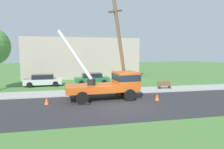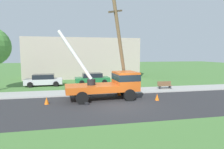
# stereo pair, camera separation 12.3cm
# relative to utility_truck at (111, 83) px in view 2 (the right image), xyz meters

# --- Properties ---
(ground_plane) EXTENTS (120.00, 120.00, 0.00)m
(ground_plane) POSITION_rel_utility_truck_xyz_m (0.18, 9.71, -1.41)
(ground_plane) COLOR #477538
(road_asphalt) EXTENTS (80.00, 7.63, 0.01)m
(road_asphalt) POSITION_rel_utility_truck_xyz_m (0.18, -2.29, -1.40)
(road_asphalt) COLOR #2B2B2D
(road_asphalt) RESTS_ON ground
(sidewalk_strip) EXTENTS (80.00, 2.88, 0.10)m
(sidewalk_strip) POSITION_rel_utility_truck_xyz_m (0.18, 2.96, -1.36)
(sidewalk_strip) COLOR #9E9E99
(sidewalk_strip) RESTS_ON ground
(utility_truck) EXTENTS (6.91, 3.21, 5.98)m
(utility_truck) POSITION_rel_utility_truck_xyz_m (0.00, 0.00, 0.00)
(utility_truck) COLOR #C65119
(utility_truck) RESTS_ON ground
(leaning_utility_pole) EXTENTS (2.43, 1.94, 8.83)m
(leaning_utility_pole) POSITION_rel_utility_truck_xyz_m (1.14, 1.36, 3.13)
(leaning_utility_pole) COLOR brown
(leaning_utility_pole) RESTS_ON ground
(traffic_cone_ahead) EXTENTS (0.36, 0.36, 0.56)m
(traffic_cone_ahead) POSITION_rel_utility_truck_xyz_m (3.70, -1.36, -1.13)
(traffic_cone_ahead) COLOR orange
(traffic_cone_ahead) RESTS_ON ground
(traffic_cone_behind) EXTENTS (0.36, 0.36, 0.56)m
(traffic_cone_behind) POSITION_rel_utility_truck_xyz_m (-5.36, -0.84, -1.13)
(traffic_cone_behind) COLOR orange
(traffic_cone_behind) RESTS_ON ground
(traffic_cone_curbside) EXTENTS (0.36, 0.36, 0.56)m
(traffic_cone_curbside) POSITION_rel_utility_truck_xyz_m (0.97, 1.14, -1.13)
(traffic_cone_curbside) COLOR orange
(traffic_cone_curbside) RESTS_ON ground
(parked_sedan_silver) EXTENTS (4.48, 2.15, 1.42)m
(parked_sedan_silver) POSITION_rel_utility_truck_xyz_m (-6.85, 8.24, -0.70)
(parked_sedan_silver) COLOR #B7B7BF
(parked_sedan_silver) RESTS_ON ground
(parked_sedan_green) EXTENTS (4.49, 2.18, 1.42)m
(parked_sedan_green) POSITION_rel_utility_truck_xyz_m (-0.86, 8.59, -0.70)
(parked_sedan_green) COLOR #1E6638
(parked_sedan_green) RESTS_ON ground
(park_bench) EXTENTS (1.60, 0.45, 0.90)m
(park_bench) POSITION_rel_utility_truck_xyz_m (6.60, 3.03, -0.95)
(park_bench) COLOR brown
(park_bench) RESTS_ON ground
(lowrise_building_backdrop) EXTENTS (18.00, 6.00, 6.40)m
(lowrise_building_backdrop) POSITION_rel_utility_truck_xyz_m (-1.66, 16.23, 1.79)
(lowrise_building_backdrop) COLOR #A5998C
(lowrise_building_backdrop) RESTS_ON ground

